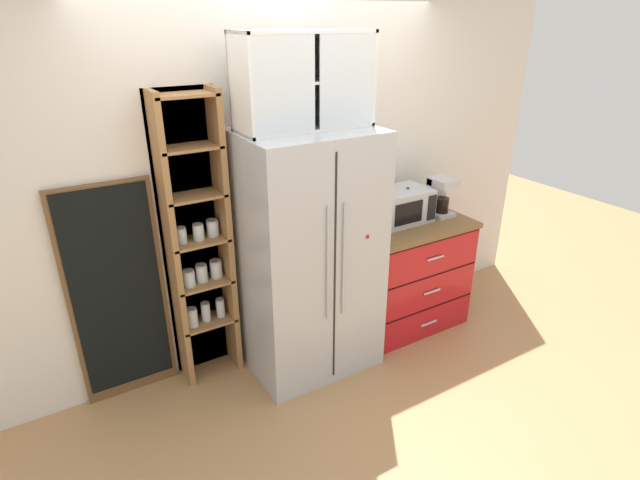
# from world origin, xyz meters

# --- Properties ---
(ground_plane) EXTENTS (10.63, 10.63, 0.00)m
(ground_plane) POSITION_xyz_m (0.00, 0.00, 0.00)
(ground_plane) COLOR tan
(wall_back_cream) EXTENTS (4.93, 0.10, 2.55)m
(wall_back_cream) POSITION_xyz_m (0.00, 0.40, 1.27)
(wall_back_cream) COLOR silver
(wall_back_cream) RESTS_ON ground
(refrigerator) EXTENTS (0.90, 0.72, 1.75)m
(refrigerator) POSITION_xyz_m (0.00, 0.00, 0.87)
(refrigerator) COLOR #B7BABF
(refrigerator) RESTS_ON ground
(pantry_shelf_column) EXTENTS (0.44, 0.26, 2.02)m
(pantry_shelf_column) POSITION_xyz_m (-0.69, 0.29, 1.01)
(pantry_shelf_column) COLOR brown
(pantry_shelf_column) RESTS_ON ground
(counter_cabinet) EXTENTS (0.95, 0.66, 0.92)m
(counter_cabinet) POSITION_xyz_m (0.95, 0.04, 0.46)
(counter_cabinet) COLOR red
(counter_cabinet) RESTS_ON ground
(microwave) EXTENTS (0.44, 0.33, 0.26)m
(microwave) POSITION_xyz_m (0.89, 0.09, 1.05)
(microwave) COLOR #B7BABF
(microwave) RESTS_ON counter_cabinet
(coffee_maker) EXTENTS (0.17, 0.20, 0.31)m
(coffee_maker) POSITION_xyz_m (1.25, 0.04, 1.07)
(coffee_maker) COLOR #B7B7BC
(coffee_maker) RESTS_ON counter_cabinet
(mug_charcoal) EXTENTS (0.11, 0.07, 0.08)m
(mug_charcoal) POSITION_xyz_m (0.55, -0.04, 0.96)
(mug_charcoal) COLOR #2D2D33
(mug_charcoal) RESTS_ON counter_cabinet
(mug_sage) EXTENTS (0.11, 0.07, 0.10)m
(mug_sage) POSITION_xyz_m (0.95, 0.03, 0.96)
(mug_sage) COLOR #8CA37F
(mug_sage) RESTS_ON counter_cabinet
(bottle_clear) EXTENTS (0.06, 0.06, 0.27)m
(bottle_clear) POSITION_xyz_m (0.95, 0.08, 1.03)
(bottle_clear) COLOR silver
(bottle_clear) RESTS_ON counter_cabinet
(upper_cabinet) EXTENTS (0.86, 0.32, 0.58)m
(upper_cabinet) POSITION_xyz_m (0.00, 0.05, 2.04)
(upper_cabinet) COLOR silver
(upper_cabinet) RESTS_ON refrigerator
(chalkboard_menu) EXTENTS (0.60, 0.04, 1.51)m
(chalkboard_menu) POSITION_xyz_m (-1.23, 0.33, 0.76)
(chalkboard_menu) COLOR brown
(chalkboard_menu) RESTS_ON ground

